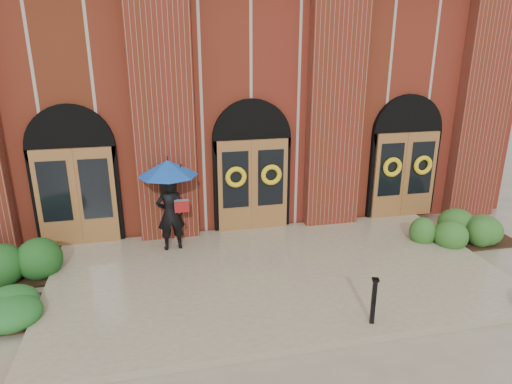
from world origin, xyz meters
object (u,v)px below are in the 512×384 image
object	(u,v)px
metal_post	(374,300)
hedge_wall_left	(0,257)
hedge_wall_right	(458,229)
man_with_umbrella	(169,188)

from	to	relation	value
metal_post	hedge_wall_left	xyz separation A→B (m)	(-7.34, 3.77, -0.19)
hedge_wall_left	metal_post	bearing A→B (deg)	-27.17
metal_post	hedge_wall_right	world-z (taller)	metal_post
hedge_wall_left	hedge_wall_right	bearing A→B (deg)	-3.34
metal_post	hedge_wall_left	size ratio (longest dim) A/B	0.27
man_with_umbrella	hedge_wall_left	bearing A→B (deg)	-3.19
metal_post	hedge_wall_left	world-z (taller)	metal_post
metal_post	hedge_wall_right	bearing A→B (deg)	38.02
hedge_wall_left	hedge_wall_right	world-z (taller)	hedge_wall_left
man_with_umbrella	hedge_wall_right	size ratio (longest dim) A/B	0.81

